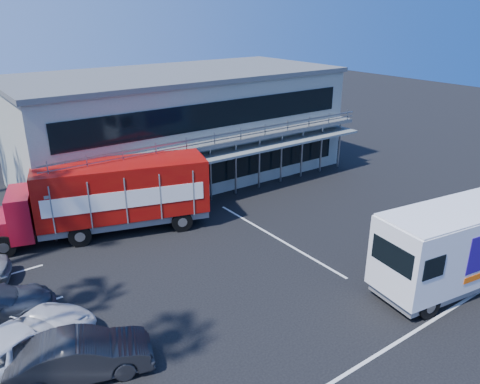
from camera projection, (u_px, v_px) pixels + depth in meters
ground at (284, 273)px, 21.31m from camera, size 120.00×120.00×0.00m
building at (179, 124)px, 32.89m from camera, size 22.40×12.00×7.30m
red_truck at (108, 195)px, 24.55m from camera, size 11.64×5.73×3.83m
white_van at (458, 246)px, 19.66m from camera, size 7.86×3.66×3.69m
parked_car_b at (81, 356)px, 15.16m from camera, size 4.79×2.86×1.49m
parked_car_c at (21, 344)px, 15.69m from camera, size 5.87×4.41×1.48m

